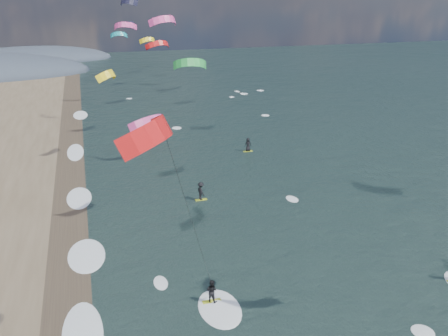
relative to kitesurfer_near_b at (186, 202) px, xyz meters
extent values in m
cube|color=#382D23|center=(-6.51, 7.20, -9.00)|extent=(3.00, 240.00, 0.00)
ellipsoid|color=#3D4756|center=(-16.51, 117.20, -9.00)|extent=(40.00, 18.00, 7.00)
cube|color=#ACBD21|center=(2.28, 4.19, -8.97)|extent=(1.20, 0.37, 0.06)
imported|color=black|center=(2.28, 4.19, -8.18)|extent=(0.94, 0.92, 1.52)
ellipsoid|color=white|center=(2.58, 3.39, -9.00)|extent=(2.60, 4.20, 0.12)
cylinder|color=black|center=(0.53, 1.19, -1.69)|extent=(0.02, 0.02, 13.88)
cube|color=#ACBD21|center=(5.23, 19.67, -8.98)|extent=(1.10, 0.35, 0.05)
imported|color=black|center=(5.23, 19.67, -8.09)|extent=(0.87, 1.22, 1.72)
cube|color=#ACBD21|center=(13.84, 31.92, -8.98)|extent=(1.10, 0.35, 0.05)
imported|color=black|center=(13.84, 31.92, -8.15)|extent=(0.79, 0.52, 1.60)
cube|color=#ACBD21|center=(3.46, 39.12, -8.98)|extent=(1.10, 0.35, 0.05)
imported|color=black|center=(3.46, 39.12, -8.05)|extent=(0.77, 0.77, 1.80)
ellipsoid|color=white|center=(-5.31, 3.20, -9.00)|extent=(2.40, 5.40, 0.11)
ellipsoid|color=white|center=(-5.31, 12.20, -9.00)|extent=(2.40, 5.40, 0.11)
ellipsoid|color=white|center=(-5.31, 23.20, -9.00)|extent=(2.40, 5.40, 0.11)
ellipsoid|color=white|center=(-5.31, 37.20, -9.00)|extent=(2.40, 5.40, 0.11)
ellipsoid|color=white|center=(-5.31, 55.20, -9.00)|extent=(2.40, 5.40, 0.11)
camera|label=1|loc=(-4.16, -21.56, 9.94)|focal=40.00mm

